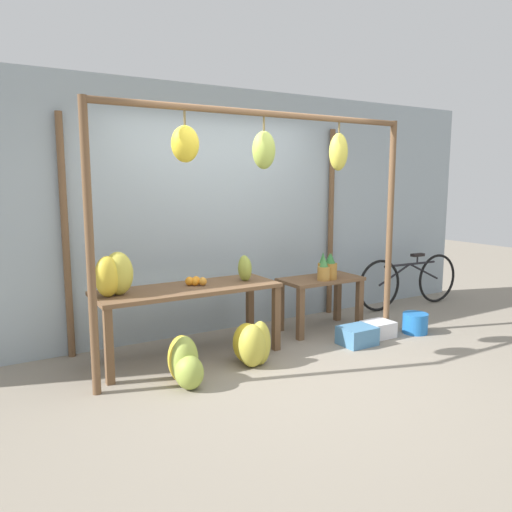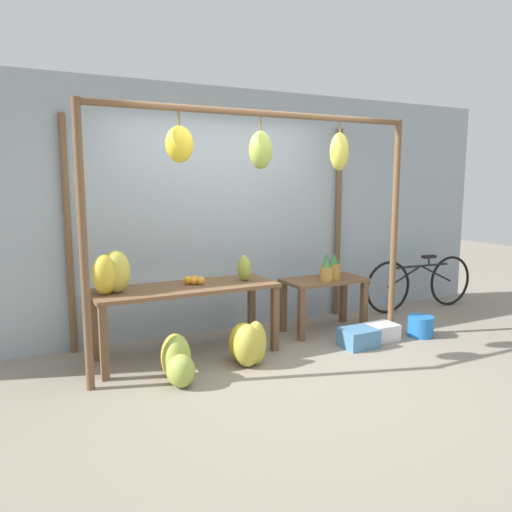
# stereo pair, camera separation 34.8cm
# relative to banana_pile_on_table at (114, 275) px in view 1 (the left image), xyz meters

# --- Properties ---
(ground_plane) EXTENTS (20.00, 20.00, 0.00)m
(ground_plane) POSITION_rel_banana_pile_on_table_xyz_m (1.36, -0.79, -0.91)
(ground_plane) COLOR gray
(shop_wall_back) EXTENTS (8.00, 0.08, 2.80)m
(shop_wall_back) POSITION_rel_banana_pile_on_table_xyz_m (1.36, 0.71, 0.49)
(shop_wall_back) COLOR #99A8B2
(shop_wall_back) RESTS_ON ground_plane
(stall_awning) EXTENTS (3.38, 1.19, 2.41)m
(stall_awning) POSITION_rel_banana_pile_on_table_xyz_m (1.34, -0.19, 0.80)
(stall_awning) COLOR brown
(stall_awning) RESTS_ON ground_plane
(display_table_main) EXTENTS (1.83, 0.64, 0.72)m
(display_table_main) POSITION_rel_banana_pile_on_table_xyz_m (0.72, -0.00, -0.29)
(display_table_main) COLOR brown
(display_table_main) RESTS_ON ground_plane
(display_table_side) EXTENTS (0.97, 0.50, 0.63)m
(display_table_side) POSITION_rel_banana_pile_on_table_xyz_m (2.44, 0.07, -0.42)
(display_table_side) COLOR brown
(display_table_side) RESTS_ON ground_plane
(banana_pile_on_table) EXTENTS (0.44, 0.36, 0.40)m
(banana_pile_on_table) POSITION_rel_banana_pile_on_table_xyz_m (0.00, 0.00, 0.00)
(banana_pile_on_table) COLOR gold
(banana_pile_on_table) RESTS_ON display_table_main
(orange_pile) EXTENTS (0.20, 0.16, 0.09)m
(orange_pile) POSITION_rel_banana_pile_on_table_xyz_m (0.82, 0.03, -0.15)
(orange_pile) COLOR orange
(orange_pile) RESTS_ON display_table_main
(pineapple_cluster) EXTENTS (0.33, 0.27, 0.31)m
(pineapple_cluster) POSITION_rel_banana_pile_on_table_xyz_m (2.47, -0.01, -0.16)
(pineapple_cluster) COLOR #A3702D
(pineapple_cluster) RESTS_ON display_table_side
(banana_pile_ground_left) EXTENTS (0.34, 0.49, 0.43)m
(banana_pile_ground_left) POSITION_rel_banana_pile_on_table_xyz_m (0.42, -0.62, -0.72)
(banana_pile_ground_left) COLOR #9EB247
(banana_pile_ground_left) RESTS_ON ground_plane
(banana_pile_ground_right) EXTENTS (0.38, 0.48, 0.43)m
(banana_pile_ground_right) POSITION_rel_banana_pile_on_table_xyz_m (1.15, -0.52, -0.71)
(banana_pile_ground_right) COLOR gold
(banana_pile_ground_right) RESTS_ON ground_plane
(fruit_crate_white) EXTENTS (0.37, 0.31, 0.20)m
(fruit_crate_white) POSITION_rel_banana_pile_on_table_xyz_m (2.44, -0.58, -0.81)
(fruit_crate_white) COLOR #4C84B2
(fruit_crate_white) RESTS_ON ground_plane
(blue_bucket) EXTENTS (0.29, 0.29, 0.23)m
(blue_bucket) POSITION_rel_banana_pile_on_table_xyz_m (3.30, -0.61, -0.80)
(blue_bucket) COLOR blue
(blue_bucket) RESTS_ON ground_plane
(parked_bicycle) EXTENTS (1.79, 0.13, 0.74)m
(parked_bicycle) POSITION_rel_banana_pile_on_table_xyz_m (4.19, 0.30, -0.54)
(parked_bicycle) COLOR black
(parked_bicycle) RESTS_ON ground_plane
(papaya_pile) EXTENTS (0.19, 0.18, 0.27)m
(papaya_pile) POSITION_rel_banana_pile_on_table_xyz_m (1.36, -0.02, -0.06)
(papaya_pile) COLOR #93A33D
(papaya_pile) RESTS_ON display_table_main
(fruit_crate_purple) EXTENTS (0.33, 0.28, 0.18)m
(fruit_crate_purple) POSITION_rel_banana_pile_on_table_xyz_m (2.82, -0.50, -0.82)
(fruit_crate_purple) COLOR silver
(fruit_crate_purple) RESTS_ON ground_plane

